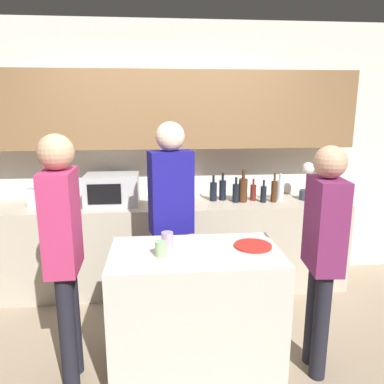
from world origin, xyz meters
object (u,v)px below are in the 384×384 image
at_px(bottle_5, 263,194).
at_px(person_left, 323,244).
at_px(toaster, 43,197).
at_px(bottle_7, 280,190).
at_px(microwave, 112,190).
at_px(bottle_2, 236,193).
at_px(bottle_0, 213,191).
at_px(person_right, 63,242).
at_px(bottle_4, 253,192).
at_px(cup_1, 167,240).
at_px(person_center, 171,208).
at_px(bottle_3, 243,190).
at_px(bottle_6, 274,191).
at_px(potted_plant, 307,181).
at_px(bottle_1, 223,190).
at_px(plate_on_island, 253,246).
at_px(cup_0, 161,249).

relative_size(bottle_5, person_left, 0.14).
distance_m(toaster, bottle_7, 2.38).
relative_size(microwave, bottle_2, 2.02).
bearing_deg(bottle_2, microwave, 178.41).
xyz_separation_m(toaster, person_left, (2.22, -1.39, -0.03)).
bearing_deg(bottle_0, person_right, -130.52).
height_order(bottle_4, person_left, person_left).
distance_m(cup_1, person_left, 1.06).
relative_size(bottle_5, person_center, 0.13).
bearing_deg(bottle_3, bottle_6, -5.41).
bearing_deg(person_center, potted_plant, -166.56).
distance_m(bottle_6, person_left, 1.34).
xyz_separation_m(bottle_1, bottle_3, (0.19, -0.10, 0.02)).
bearing_deg(bottle_2, potted_plant, 2.73).
distance_m(bottle_4, plate_on_island, 1.34).
relative_size(toaster, bottle_2, 1.01).
relative_size(bottle_1, bottle_2, 1.11).
bearing_deg(toaster, bottle_7, 0.10).
height_order(microwave, cup_0, microwave).
distance_m(bottle_7, person_left, 1.41).
bearing_deg(bottle_2, bottle_7, 4.85).
distance_m(bottle_0, person_left, 1.53).
bearing_deg(bottle_7, bottle_6, -142.74).
bearing_deg(plate_on_island, bottle_4, 75.66).
bearing_deg(bottle_2, plate_on_island, -96.34).
bearing_deg(person_left, toaster, 63.20).
height_order(microwave, toaster, microwave).
height_order(bottle_0, person_center, person_center).
bearing_deg(bottle_0, plate_on_island, -86.45).
distance_m(toaster, person_left, 2.62).
height_order(bottle_0, plate_on_island, bottle_0).
bearing_deg(person_right, person_left, 86.54).
height_order(bottle_0, person_right, person_right).
height_order(bottle_5, cup_1, bottle_5).
xyz_separation_m(potted_plant, cup_0, (-1.53, -1.38, -0.14)).
xyz_separation_m(plate_on_island, person_left, (0.45, -0.12, 0.04)).
bearing_deg(cup_1, bottle_1, 64.69).
height_order(bottle_1, plate_on_island, bottle_1).
distance_m(potted_plant, cup_0, 2.06).
bearing_deg(cup_1, bottle_2, 58.45).
bearing_deg(bottle_6, person_left, -93.22).
relative_size(bottle_0, cup_1, 2.48).
bearing_deg(person_left, person_right, 93.44).
bearing_deg(bottle_3, bottle_7, 4.69).
distance_m(toaster, bottle_2, 1.91).
relative_size(bottle_1, bottle_7, 1.01).
distance_m(bottle_6, bottle_7, 0.10).
height_order(toaster, bottle_1, bottle_1).
bearing_deg(plate_on_island, bottle_1, 89.18).
bearing_deg(toaster, bottle_3, -0.82).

